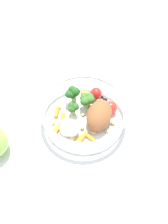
{
  "coord_description": "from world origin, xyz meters",
  "views": [
    {
      "loc": [
        0.24,
        0.22,
        0.47
      ],
      "look_at": [
        0.02,
        -0.01,
        0.03
      ],
      "focal_mm": 37.25,
      "sensor_mm": 36.0,
      "label": 1
    }
  ],
  "objects": [
    {
      "name": "food_container",
      "position": [
        0.02,
        -0.01,
        0.03
      ],
      "size": [
        0.2,
        0.2,
        0.06
      ],
      "color": "white",
      "rests_on": "ground_plane"
    },
    {
      "name": "ground_plane",
      "position": [
        0.0,
        0.0,
        0.0
      ],
      "size": [
        2.4,
        2.4,
        0.0
      ],
      "primitive_type": "plane",
      "color": "white"
    }
  ]
}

